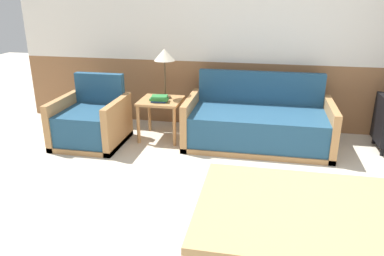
{
  "coord_description": "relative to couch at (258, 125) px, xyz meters",
  "views": [
    {
      "loc": [
        -0.17,
        -2.35,
        1.77
      ],
      "look_at": [
        -0.83,
        0.95,
        0.54
      ],
      "focal_mm": 35.0,
      "sensor_mm": 36.0,
      "label": 1
    }
  ],
  "objects": [
    {
      "name": "book_stack",
      "position": [
        -1.2,
        -0.11,
        0.29
      ],
      "size": [
        0.23,
        0.17,
        0.08
      ],
      "color": "#234799",
      "rests_on": "side_table"
    },
    {
      "name": "wall_back",
      "position": [
        0.22,
        0.64,
        1.1
      ],
      "size": [
        7.2,
        0.06,
        2.7
      ],
      "color": "#8E603D",
      "rests_on": "ground_plane"
    },
    {
      "name": "couch",
      "position": [
        0.0,
        0.0,
        0.0
      ],
      "size": [
        1.73,
        0.89,
        0.83
      ],
      "color": "#B27F4C",
      "rests_on": "ground_plane"
    },
    {
      "name": "dining_table",
      "position": [
        0.63,
        -2.67,
        0.44
      ],
      "size": [
        1.75,
        0.83,
        0.77
      ],
      "color": "tan",
      "rests_on": "ground_plane"
    },
    {
      "name": "armchair",
      "position": [
        -2.0,
        -0.35,
        0.0
      ],
      "size": [
        0.79,
        0.78,
        0.81
      ],
      "rotation": [
        0.0,
        0.0,
        0.1
      ],
      "color": "#B27F4C",
      "rests_on": "ground_plane"
    },
    {
      "name": "table_lamp",
      "position": [
        -1.17,
        0.08,
        0.77
      ],
      "size": [
        0.26,
        0.26,
        0.62
      ],
      "color": "#4C3823",
      "rests_on": "side_table"
    },
    {
      "name": "side_table",
      "position": [
        -1.21,
        -0.01,
        0.17
      ],
      "size": [
        0.51,
        0.51,
        0.51
      ],
      "color": "#B27F4C",
      "rests_on": "ground_plane"
    },
    {
      "name": "ground_plane",
      "position": [
        0.22,
        -1.99,
        -0.25
      ],
      "size": [
        16.0,
        16.0,
        0.0
      ],
      "primitive_type": "plane",
      "color": "beige"
    }
  ]
}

